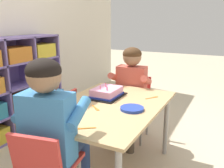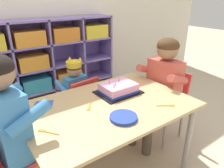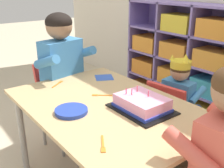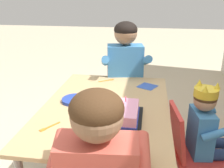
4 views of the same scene
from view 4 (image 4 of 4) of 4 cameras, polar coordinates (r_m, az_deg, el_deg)
The scene contains 11 objects.
activity_table at distance 1.67m, azimuth -1.34°, elevation -6.75°, with size 1.17×0.79×0.62m.
classroom_chair_blue at distance 1.73m, azimuth 16.62°, elevation -13.55°, with size 0.35×0.35×0.65m.
child_with_crown at distance 1.69m, azimuth 20.63°, elevation -9.64°, with size 0.32×0.32×0.82m.
classroom_chair_adult_side at distance 2.33m, azimuth 2.73°, elevation -1.56°, with size 0.37×0.38×0.69m.
adult_helper_seated at distance 2.16m, azimuth 3.06°, elevation 2.91°, with size 0.46×0.44×1.07m.
birthday_cake_on_tray at distance 1.46m, azimuth 1.78°, elevation -6.70°, with size 0.33×0.25×0.11m.
paper_plate_stack at distance 1.71m, azimuth -8.22°, elevation -3.52°, with size 0.18×0.18×0.02m, color #233DA3.
paper_napkin_square at distance 1.97m, azimuth 7.91°, elevation -0.52°, with size 0.13×0.13×0.00m, color #3356B7.
fork_scattered_mid_table at distance 2.08m, azimuth -1.06°, elevation 0.83°, with size 0.09×0.12×0.00m.
fork_near_child_seat at distance 1.43m, azimuth -13.95°, elevation -9.32°, with size 0.12×0.08×0.00m.
fork_near_cake_tray at distance 1.75m, azimuth 0.86°, elevation -3.08°, with size 0.09×0.11×0.00m.
Camera 4 is at (1.46, 0.26, 1.32)m, focal length 40.97 mm.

